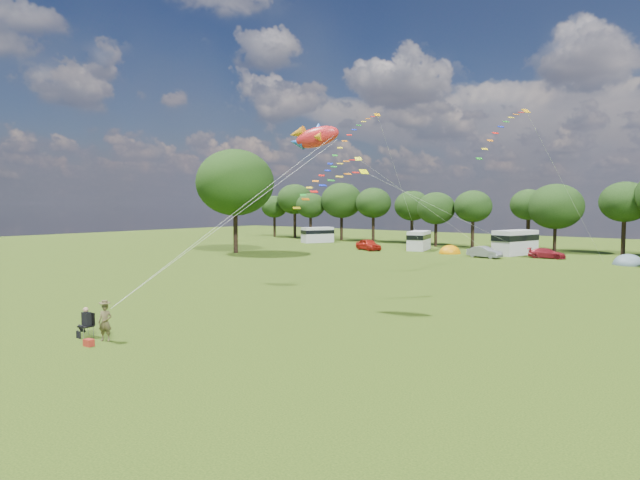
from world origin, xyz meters
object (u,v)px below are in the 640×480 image
Objects in this scene: car_c at (547,253)px; campervan_b at (419,240)px; big_tree at (235,183)px; tent_greyblue at (628,265)px; camp_chair at (87,319)px; car_b at (484,252)px; tent_orange at (450,253)px; campervan_a at (317,234)px; kite_flyer at (105,322)px; campervan_c at (515,242)px; fish_kite at (313,137)px; car_a at (368,245)px.

campervan_b reaches higher than car_c.
campervan_b is (16.54, 18.44, -7.63)m from big_tree.
camp_chair is at bearing -106.61° from tent_greyblue.
car_b is 1.27× the size of tent_orange.
campervan_a is 45.31m from tent_greyblue.
campervan_a is (-3.01, 20.53, -7.68)m from big_tree.
car_b is 2.15× the size of kite_flyer.
big_tree is 1.99× the size of campervan_c.
campervan_a is at bearing 68.09° from campervan_b.
fish_kite reaches higher than tent_orange.
campervan_b is 6.10m from tent_orange.
campervan_c is (1.50, 6.04, 0.97)m from car_b.
kite_flyer is at bearing -125.29° from campervan_a.
camp_chair is (-2.05, -53.97, -0.78)m from campervan_c.
tent_greyblue is 40.65m from fish_kite.
campervan_c reaches higher than kite_flyer.
big_tree is 4.46× the size of tent_orange.
campervan_a is 1.60× the size of fish_kite.
car_c reaches higher than tent_orange.
tent_orange is 50.79m from kite_flyer.
car_c is 0.69× the size of campervan_b.
campervan_a is at bearing 103.76° from campervan_c.
kite_flyer reaches higher than tent_greyblue.
fish_kite is (19.43, -35.40, 9.60)m from car_a.
fish_kite is (2.29, 12.39, 9.48)m from kite_flyer.
campervan_a is at bearing 86.32° from car_b.
car_a is 50.42m from camp_chair.
camp_chair is at bearing -84.35° from tent_orange.
car_a is 0.80× the size of campervan_b.
fish_kite reaches higher than car_b.
car_c is 1.15× the size of fish_kite.
car_c is 11.52m from tent_orange.
campervan_c is at bearing -46.18° from car_a.
fish_kite reaches higher than campervan_b.
fish_kite is (3.73, 12.51, 9.50)m from camp_chair.
campervan_c is (32.14, -0.74, 0.30)m from campervan_a.
camp_chair is (-14.97, -50.19, 0.83)m from tent_greyblue.
big_tree is 25.92m from campervan_b.
tent_orange is at bearing 179.13° from tent_greyblue.
tent_greyblue is at bearing 67.24° from camp_chair.
car_a reaches higher than car_c.
big_tree is 31.98m from car_b.
fish_kite is at bearing -116.58° from campervan_a.
car_c is 8.71m from tent_greyblue.
campervan_a reaches higher than car_c.
car_b is at bearing -171.08° from tent_greyblue.
big_tree is 9.30× the size of camp_chair.
tent_greyblue is 52.38m from camp_chair.
campervan_b is (-16.98, 0.82, 0.80)m from car_c.
tent_greyblue is at bearing -91.22° from campervan_c.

